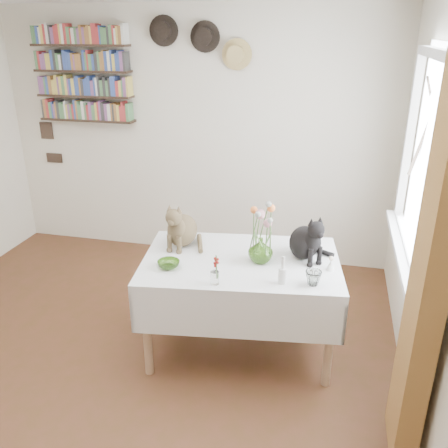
% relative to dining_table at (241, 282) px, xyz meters
% --- Properties ---
extents(room, '(4.08, 4.58, 2.58)m').
position_rel_dining_table_xyz_m(room, '(-0.82, -0.67, 0.69)').
color(room, brown).
rests_on(room, ground).
extents(window, '(0.12, 1.52, 1.32)m').
position_rel_dining_table_xyz_m(window, '(1.15, 0.13, 0.83)').
color(window, white).
rests_on(window, room).
extents(curtain, '(0.12, 0.38, 2.10)m').
position_rel_dining_table_xyz_m(curtain, '(1.08, -0.79, 0.59)').
color(curtain, brown).
rests_on(curtain, room).
extents(dining_table, '(1.50, 1.08, 0.75)m').
position_rel_dining_table_xyz_m(dining_table, '(0.00, 0.00, 0.00)').
color(dining_table, white).
rests_on(dining_table, room).
extents(tabby_cat, '(0.28, 0.34, 0.36)m').
position_rel_dining_table_xyz_m(tabby_cat, '(-0.48, 0.15, 0.37)').
color(tabby_cat, brown).
rests_on(tabby_cat, dining_table).
extents(black_cat, '(0.37, 0.38, 0.35)m').
position_rel_dining_table_xyz_m(black_cat, '(0.43, 0.15, 0.36)').
color(black_cat, black).
rests_on(black_cat, dining_table).
extents(flower_vase, '(0.22, 0.22, 0.18)m').
position_rel_dining_table_xyz_m(flower_vase, '(0.14, -0.00, 0.27)').
color(flower_vase, '#81BB4A').
rests_on(flower_vase, dining_table).
extents(green_bowl, '(0.20, 0.20, 0.05)m').
position_rel_dining_table_xyz_m(green_bowl, '(-0.46, -0.24, 0.21)').
color(green_bowl, '#81BB4A').
rests_on(green_bowl, dining_table).
extents(drinking_glass, '(0.11, 0.11, 0.10)m').
position_rel_dining_table_xyz_m(drinking_glass, '(0.52, -0.25, 0.23)').
color(drinking_glass, white).
rests_on(drinking_glass, dining_table).
extents(candlestick, '(0.05, 0.05, 0.19)m').
position_rel_dining_table_xyz_m(candlestick, '(0.33, -0.27, 0.25)').
color(candlestick, white).
rests_on(candlestick, dining_table).
extents(berry_jar, '(0.06, 0.06, 0.22)m').
position_rel_dining_table_xyz_m(berry_jar, '(-0.09, -0.38, 0.28)').
color(berry_jar, white).
rests_on(berry_jar, dining_table).
extents(porcelain_figurine, '(0.06, 0.06, 0.10)m').
position_rel_dining_table_xyz_m(porcelain_figurine, '(0.62, -0.02, 0.23)').
color(porcelain_figurine, white).
rests_on(porcelain_figurine, dining_table).
extents(flower_bouquet, '(0.17, 0.13, 0.39)m').
position_rel_dining_table_xyz_m(flower_bouquet, '(0.14, 0.01, 0.52)').
color(flower_bouquet, '#4C7233').
rests_on(flower_bouquet, flower_vase).
extents(bookshelf_unit, '(1.00, 0.16, 0.91)m').
position_rel_dining_table_xyz_m(bookshelf_unit, '(-1.92, 1.49, 1.28)').
color(bookshelf_unit, '#322318').
rests_on(bookshelf_unit, room).
extents(wall_hats, '(0.98, 0.09, 0.48)m').
position_rel_dining_table_xyz_m(wall_hats, '(-0.70, 1.52, 1.60)').
color(wall_hats, black).
rests_on(wall_hats, room).
extents(wall_art_plaques, '(0.21, 0.02, 0.44)m').
position_rel_dining_table_xyz_m(wall_art_plaques, '(-2.45, 1.56, 0.56)').
color(wall_art_plaques, '#38281E').
rests_on(wall_art_plaques, room).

